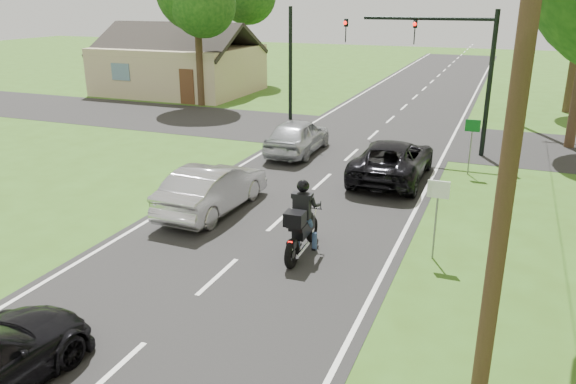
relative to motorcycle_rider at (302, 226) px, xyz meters
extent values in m
plane|color=#345618|center=(-1.45, -1.92, -0.82)|extent=(140.00, 140.00, 0.00)
cube|color=black|center=(-1.45, 8.08, -0.81)|extent=(8.00, 100.00, 0.01)
cube|color=black|center=(-1.45, 14.08, -0.81)|extent=(60.00, 7.00, 0.01)
torus|color=black|center=(-0.03, 0.90, -0.45)|extent=(0.18, 0.73, 0.73)
torus|color=black|center=(0.02, -0.75, -0.45)|extent=(0.20, 0.80, 0.79)
cube|color=black|center=(-0.01, 0.19, -0.12)|extent=(0.34, 1.05, 0.33)
sphere|color=black|center=(-0.02, 0.46, 0.08)|extent=(0.37, 0.37, 0.37)
cube|color=black|center=(0.00, -0.20, 0.08)|extent=(0.39, 0.62, 0.11)
cube|color=#FF0C07|center=(0.02, -0.87, -0.10)|extent=(0.11, 0.04, 0.05)
cylinder|color=silver|center=(0.19, -0.41, -0.47)|extent=(0.13, 0.88, 0.10)
cylinder|color=black|center=(-0.02, 0.68, 0.27)|extent=(0.68, 0.06, 0.04)
cube|color=black|center=(0.01, -0.53, 0.41)|extent=(0.50, 0.45, 0.35)
cube|color=black|center=(0.00, 0.02, 0.55)|extent=(0.45, 0.25, 0.66)
sphere|color=black|center=(-0.01, 0.10, 1.07)|extent=(0.33, 0.33, 0.33)
cylinder|color=navy|center=(-0.26, 0.38, -0.56)|extent=(0.14, 0.14, 0.49)
cylinder|color=navy|center=(0.23, 0.39, -0.56)|extent=(0.14, 0.14, 0.49)
imported|color=black|center=(0.85, 7.39, -0.07)|extent=(2.47, 5.31, 1.47)
imported|color=#B3B2B8|center=(-3.71, 1.97, -0.05)|extent=(1.73, 4.63, 1.51)
imported|color=#ACB0B5|center=(-3.71, 9.48, -0.04)|extent=(1.88, 4.52, 1.53)
cylinder|color=black|center=(3.75, 12.08, 2.18)|extent=(0.20, 0.20, 6.00)
cylinder|color=black|center=(1.05, 12.08, 4.78)|extent=(5.40, 0.14, 0.14)
imported|color=black|center=(0.55, 12.08, 4.23)|extent=(0.16, 0.36, 1.00)
imported|color=black|center=(-2.45, 12.08, 4.23)|extent=(0.16, 0.36, 1.00)
sphere|color=#FF0C07|center=(0.55, 11.90, 4.56)|extent=(0.16, 0.16, 0.16)
sphere|color=#FF0C07|center=(-2.45, 11.90, 4.56)|extent=(0.16, 0.16, 0.16)
cylinder|color=black|center=(-6.65, 16.08, 2.18)|extent=(0.20, 0.20, 6.00)
cylinder|color=#4C3422|center=(4.75, -3.92, 4.18)|extent=(0.28, 0.28, 10.00)
cylinder|color=#4C3422|center=(4.75, 20.08, 4.18)|extent=(0.28, 0.28, 10.00)
cylinder|color=slate|center=(3.25, 1.08, 0.18)|extent=(0.05, 0.05, 2.00)
cube|color=silver|center=(3.25, 1.05, 1.08)|extent=(0.55, 0.04, 0.45)
cylinder|color=slate|center=(3.45, 9.08, 0.18)|extent=(0.05, 0.05, 2.00)
cube|color=#0C591E|center=(3.45, 9.05, 1.08)|extent=(0.55, 0.04, 0.45)
cylinder|color=#332316|center=(7.75, 24.08, 2.40)|extent=(0.44, 0.44, 6.44)
cylinder|color=#332316|center=(-13.45, 18.08, 2.26)|extent=(0.44, 0.44, 6.16)
sphere|color=#10370F|center=(-12.65, 17.44, 5.23)|extent=(3.84, 3.84, 3.84)
cylinder|color=#332316|center=(-15.45, 28.08, 2.54)|extent=(0.44, 0.44, 6.72)
cube|color=tan|center=(-17.45, 22.08, 0.78)|extent=(10.00, 8.00, 3.20)
cube|color=black|center=(-17.45, 20.08, 2.88)|extent=(10.20, 4.00, 2.29)
cube|color=black|center=(-17.45, 24.08, 2.88)|extent=(10.20, 4.00, 2.29)
camera|label=1|loc=(4.66, -12.63, 5.61)|focal=35.00mm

